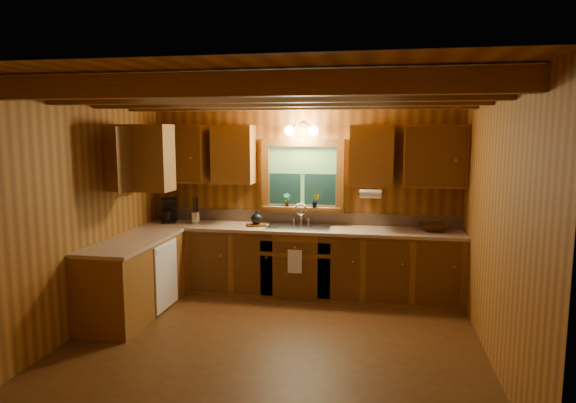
% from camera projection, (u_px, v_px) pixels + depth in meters
% --- Properties ---
extents(room, '(4.20, 4.20, 4.20)m').
position_uv_depth(room, '(273.00, 217.00, 5.03)').
color(room, '#513013').
rests_on(room, ground).
extents(ceiling_beams, '(4.20, 2.54, 0.18)m').
position_uv_depth(ceiling_beams, '(273.00, 96.00, 4.86)').
color(ceiling_beams, brown).
rests_on(ceiling_beams, room).
extents(base_cabinets, '(4.20, 2.22, 0.86)m').
position_uv_depth(base_cabinets, '(257.00, 266.00, 6.49)').
color(base_cabinets, brown).
rests_on(base_cabinets, ground).
extents(countertop, '(4.20, 2.24, 0.04)m').
position_uv_depth(countertop, '(258.00, 232.00, 6.43)').
color(countertop, tan).
rests_on(countertop, base_cabinets).
extents(backsplash, '(4.20, 0.02, 0.16)m').
position_uv_depth(backsplash, '(302.00, 218.00, 6.91)').
color(backsplash, tan).
rests_on(backsplash, room).
extents(dishwasher_panel, '(0.02, 0.60, 0.80)m').
position_uv_depth(dishwasher_panel, '(166.00, 275.00, 6.08)').
color(dishwasher_panel, white).
rests_on(dishwasher_panel, base_cabinets).
extents(upper_cabinets, '(4.19, 1.77, 0.78)m').
position_uv_depth(upper_cabinets, '(253.00, 156.00, 6.44)').
color(upper_cabinets, brown).
rests_on(upper_cabinets, room).
extents(window, '(1.12, 0.08, 1.00)m').
position_uv_depth(window, '(302.00, 178.00, 6.81)').
color(window, brown).
rests_on(window, room).
extents(window_sill, '(1.06, 0.14, 0.04)m').
position_uv_depth(window_sill, '(302.00, 208.00, 6.82)').
color(window_sill, brown).
rests_on(window_sill, room).
extents(wall_sconce, '(0.45, 0.21, 0.17)m').
position_uv_depth(wall_sconce, '(301.00, 130.00, 6.61)').
color(wall_sconce, black).
rests_on(wall_sconce, room).
extents(paper_towel_roll, '(0.27, 0.11, 0.11)m').
position_uv_depth(paper_towel_roll, '(370.00, 194.00, 6.34)').
color(paper_towel_roll, white).
rests_on(paper_towel_roll, upper_cabinets).
extents(dish_towel, '(0.18, 0.01, 0.30)m').
position_uv_depth(dish_towel, '(295.00, 262.00, 6.37)').
color(dish_towel, white).
rests_on(dish_towel, base_cabinets).
extents(sink, '(0.82, 0.48, 0.43)m').
position_uv_depth(sink, '(299.00, 230.00, 6.65)').
color(sink, silver).
rests_on(sink, countertop).
extents(coffee_maker, '(0.19, 0.24, 0.33)m').
position_uv_depth(coffee_maker, '(169.00, 210.00, 7.00)').
color(coffee_maker, black).
rests_on(coffee_maker, countertop).
extents(utensil_crock, '(0.13, 0.13, 0.36)m').
position_uv_depth(utensil_crock, '(195.00, 217.00, 6.90)').
color(utensil_crock, silver).
rests_on(utensil_crock, countertop).
extents(cutting_board, '(0.30, 0.26, 0.02)m').
position_uv_depth(cutting_board, '(256.00, 225.00, 6.72)').
color(cutting_board, '#553112').
rests_on(cutting_board, countertop).
extents(teakettle, '(0.15, 0.15, 0.19)m').
position_uv_depth(teakettle, '(256.00, 219.00, 6.71)').
color(teakettle, black).
rests_on(teakettle, cutting_board).
extents(wicker_basket, '(0.41, 0.41, 0.09)m').
position_uv_depth(wicker_basket, '(433.00, 227.00, 6.39)').
color(wicker_basket, '#48230C').
rests_on(wicker_basket, countertop).
extents(potted_plant_left, '(0.11, 0.08, 0.18)m').
position_uv_depth(potted_plant_left, '(287.00, 200.00, 6.83)').
color(potted_plant_left, '#553112').
rests_on(potted_plant_left, window_sill).
extents(potted_plant_right, '(0.10, 0.09, 0.18)m').
position_uv_depth(potted_plant_right, '(315.00, 201.00, 6.74)').
color(potted_plant_right, '#553112').
rests_on(potted_plant_right, window_sill).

